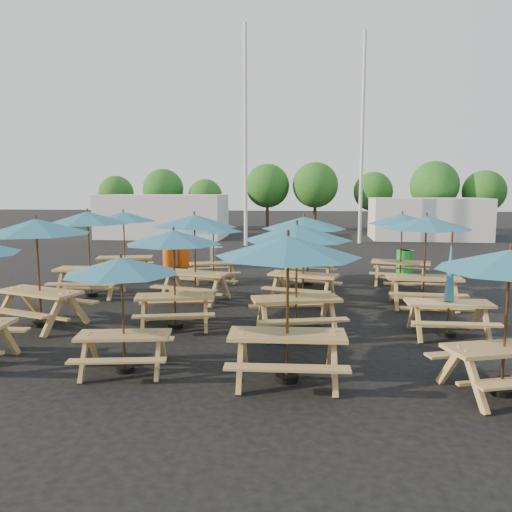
# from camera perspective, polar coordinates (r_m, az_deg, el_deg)

# --- Properties ---
(ground) EXTENTS (120.00, 120.00, 0.00)m
(ground) POSITION_cam_1_polar(r_m,az_deg,el_deg) (14.23, -0.68, -5.20)
(ground) COLOR black
(ground) RESTS_ON ground
(picnic_unit_1) EXTENTS (3.08, 3.08, 2.52)m
(picnic_unit_1) POSITION_cam_1_polar(r_m,az_deg,el_deg) (12.39, -23.82, 2.53)
(picnic_unit_1) COLOR tan
(picnic_unit_1) RESTS_ON ground
(picnic_unit_2) EXTENTS (2.58, 2.58, 2.54)m
(picnic_unit_2) POSITION_cam_1_polar(r_m,az_deg,el_deg) (15.41, -18.66, 3.71)
(picnic_unit_2) COLOR tan
(picnic_unit_2) RESTS_ON ground
(picnic_unit_3) EXTENTS (2.81, 2.81, 2.41)m
(picnic_unit_3) POSITION_cam_1_polar(r_m,az_deg,el_deg) (18.00, -14.91, 4.00)
(picnic_unit_3) COLOR tan
(picnic_unit_3) RESTS_ON ground
(picnic_unit_4) EXTENTS (2.26, 2.26, 2.03)m
(picnic_unit_4) POSITION_cam_1_polar(r_m,az_deg,el_deg) (8.80, -15.12, -1.71)
(picnic_unit_4) COLOR tan
(picnic_unit_4) RESTS_ON ground
(picnic_unit_5) EXTENTS (2.63, 2.63, 2.27)m
(picnic_unit_5) POSITION_cam_1_polar(r_m,az_deg,el_deg) (11.39, -9.38, 1.58)
(picnic_unit_5) COLOR tan
(picnic_unit_5) RESTS_ON ground
(picnic_unit_6) EXTENTS (2.92, 2.92, 2.48)m
(picnic_unit_6) POSITION_cam_1_polar(r_m,az_deg,el_deg) (14.09, -7.04, 3.54)
(picnic_unit_6) COLOR tan
(picnic_unit_6) RESTS_ON ground
(picnic_unit_7) EXTENTS (2.53, 2.53, 2.05)m
(picnic_unit_7) POSITION_cam_1_polar(r_m,az_deg,el_deg) (16.89, -4.91, 2.95)
(picnic_unit_7) COLOR tan
(picnic_unit_7) RESTS_ON ground
(picnic_unit_8) EXTENTS (2.48, 2.48, 2.45)m
(picnic_unit_8) POSITION_cam_1_polar(r_m,az_deg,el_deg) (8.03, 3.67, 0.28)
(picnic_unit_8) COLOR tan
(picnic_unit_8) RESTS_ON ground
(picnic_unit_9) EXTENTS (2.87, 2.87, 2.44)m
(picnic_unit_9) POSITION_cam_1_polar(r_m,az_deg,el_deg) (10.76, 4.69, 2.08)
(picnic_unit_9) COLOR tan
(picnic_unit_9) RESTS_ON ground
(picnic_unit_10) EXTENTS (2.89, 2.89, 2.43)m
(picnic_unit_10) POSITION_cam_1_polar(r_m,az_deg,el_deg) (13.87, 5.49, 3.30)
(picnic_unit_10) COLOR tan
(picnic_unit_10) RESTS_ON ground
(picnic_unit_11) EXTENTS (2.48, 2.48, 2.25)m
(picnic_unit_11) POSITION_cam_1_polar(r_m,az_deg,el_deg) (16.51, 6.01, 3.44)
(picnic_unit_11) COLOR tan
(picnic_unit_11) RESTS_ON ground
(picnic_unit_12) EXTENTS (2.78, 2.78, 2.29)m
(picnic_unit_12) POSITION_cam_1_polar(r_m,az_deg,el_deg) (8.42, 27.01, -1.17)
(picnic_unit_12) COLOR tan
(picnic_unit_12) RESTS_ON ground
(picnic_unit_13) EXTENTS (1.80, 1.58, 2.28)m
(picnic_unit_13) POSITION_cam_1_polar(r_m,az_deg,el_deg) (11.50, 21.22, -4.05)
(picnic_unit_13) COLOR tan
(picnic_unit_13) RESTS_ON ground
(picnic_unit_14) EXTENTS (2.48, 2.48, 2.48)m
(picnic_unit_14) POSITION_cam_1_polar(r_m,az_deg,el_deg) (13.99, 18.88, 3.15)
(picnic_unit_14) COLOR tan
(picnic_unit_14) RESTS_ON ground
(picnic_unit_15) EXTENTS (2.73, 2.73, 2.38)m
(picnic_unit_15) POSITION_cam_1_polar(r_m,az_deg,el_deg) (17.03, 16.36, 3.69)
(picnic_unit_15) COLOR tan
(picnic_unit_15) RESTS_ON ground
(waste_bin_0) EXTENTS (0.53, 0.53, 0.86)m
(waste_bin_0) POSITION_cam_1_polar(r_m,az_deg,el_deg) (20.59, -9.87, -0.10)
(waste_bin_0) COLOR #DD510D
(waste_bin_0) RESTS_ON ground
(waste_bin_1) EXTENTS (0.53, 0.53, 0.86)m
(waste_bin_1) POSITION_cam_1_polar(r_m,az_deg,el_deg) (20.72, -8.24, -0.01)
(waste_bin_1) COLOR #DD510D
(waste_bin_1) RESTS_ON ground
(waste_bin_2) EXTENTS (0.53, 0.53, 0.86)m
(waste_bin_2) POSITION_cam_1_polar(r_m,az_deg,el_deg) (20.14, -4.53, -0.18)
(waste_bin_2) COLOR gray
(waste_bin_2) RESTS_ON ground
(waste_bin_3) EXTENTS (0.53, 0.53, 0.86)m
(waste_bin_3) POSITION_cam_1_polar(r_m,az_deg,el_deg) (19.87, 16.50, -0.58)
(waste_bin_3) COLOR green
(waste_bin_3) RESTS_ON ground
(waste_bin_4) EXTENTS (0.53, 0.53, 0.86)m
(waste_bin_4) POSITION_cam_1_polar(r_m,az_deg,el_deg) (19.90, 16.79, -0.58)
(waste_bin_4) COLOR green
(waste_bin_4) RESTS_ON ground
(mast_0) EXTENTS (0.20, 0.20, 12.00)m
(mast_0) POSITION_cam_1_polar(r_m,az_deg,el_deg) (28.15, -1.21, 13.44)
(mast_0) COLOR silver
(mast_0) RESTS_ON ground
(mast_1) EXTENTS (0.20, 0.20, 12.00)m
(mast_1) POSITION_cam_1_polar(r_m,az_deg,el_deg) (30.02, 12.05, 12.91)
(mast_1) COLOR silver
(mast_1) RESTS_ON ground
(event_tent_0) EXTENTS (8.00, 4.00, 2.80)m
(event_tent_0) POSITION_cam_1_polar(r_m,az_deg,el_deg) (33.26, -10.58, 4.49)
(event_tent_0) COLOR silver
(event_tent_0) RESTS_ON ground
(event_tent_1) EXTENTS (7.00, 4.00, 2.60)m
(event_tent_1) POSITION_cam_1_polar(r_m,az_deg,el_deg) (33.61, 19.01, 4.06)
(event_tent_1) COLOR silver
(event_tent_1) RESTS_ON ground
(tree_0) EXTENTS (2.80, 2.80, 4.24)m
(tree_0) POSITION_cam_1_polar(r_m,az_deg,el_deg) (42.09, -15.69, 6.92)
(tree_0) COLOR #382314
(tree_0) RESTS_ON ground
(tree_1) EXTENTS (3.11, 3.11, 4.72)m
(tree_1) POSITION_cam_1_polar(r_m,az_deg,el_deg) (39.37, -10.56, 7.51)
(tree_1) COLOR #382314
(tree_1) RESTS_ON ground
(tree_2) EXTENTS (2.59, 2.59, 3.93)m
(tree_2) POSITION_cam_1_polar(r_m,az_deg,el_deg) (38.29, -5.81, 6.81)
(tree_2) COLOR #382314
(tree_2) RESTS_ON ground
(tree_3) EXTENTS (3.36, 3.36, 5.09)m
(tree_3) POSITION_cam_1_polar(r_m,az_deg,el_deg) (38.63, 1.32, 8.02)
(tree_3) COLOR #382314
(tree_3) RESTS_ON ground
(tree_4) EXTENTS (3.41, 3.41, 5.17)m
(tree_4) POSITION_cam_1_polar(r_m,az_deg,el_deg) (38.02, 6.80, 8.05)
(tree_4) COLOR #382314
(tree_4) RESTS_ON ground
(tree_5) EXTENTS (2.94, 2.94, 4.45)m
(tree_5) POSITION_cam_1_polar(r_m,az_deg,el_deg) (38.70, 13.25, 7.17)
(tree_5) COLOR #382314
(tree_5) RESTS_ON ground
(tree_6) EXTENTS (3.38, 3.38, 5.13)m
(tree_6) POSITION_cam_1_polar(r_m,az_deg,el_deg) (37.63, 19.72, 7.61)
(tree_6) COLOR #382314
(tree_6) RESTS_ON ground
(tree_7) EXTENTS (2.95, 2.95, 4.48)m
(tree_7) POSITION_cam_1_polar(r_m,az_deg,el_deg) (38.56, 24.62, 6.71)
(tree_7) COLOR #382314
(tree_7) RESTS_ON ground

